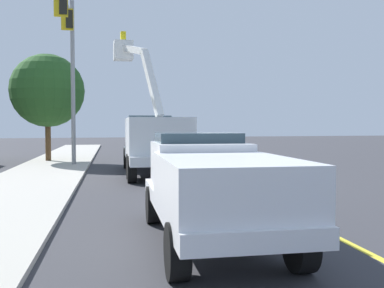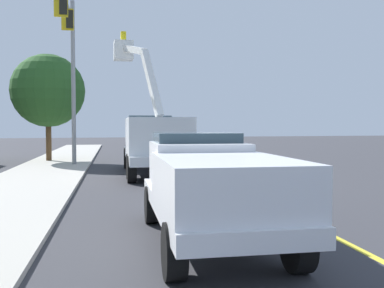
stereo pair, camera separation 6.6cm
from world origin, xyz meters
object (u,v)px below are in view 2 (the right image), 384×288
(traffic_cone_mid_rear, at_px, (211,171))
(utility_bucket_truck, at_px, (153,139))
(traffic_cone_mid_front, at_px, (246,193))
(passing_minivan, at_px, (212,144))
(traffic_cone_trailing, at_px, (178,158))
(traffic_signal_mast, at_px, (70,51))
(service_pickup_truck, at_px, (211,184))

(traffic_cone_mid_rear, bearing_deg, utility_bucket_truck, 35.82)
(traffic_cone_mid_front, bearing_deg, passing_minivan, -13.44)
(traffic_cone_trailing, bearing_deg, utility_bucket_truck, 152.73)
(traffic_cone_mid_front, relative_size, traffic_signal_mast, 0.08)
(service_pickup_truck, height_order, passing_minivan, service_pickup_truck)
(traffic_cone_mid_front, height_order, traffic_cone_mid_rear, traffic_cone_mid_rear)
(passing_minivan, height_order, traffic_signal_mast, traffic_signal_mast)
(passing_minivan, relative_size, traffic_cone_mid_rear, 6.94)
(passing_minivan, bearing_deg, service_pickup_truck, 163.26)
(passing_minivan, bearing_deg, utility_bucket_truck, 146.99)
(service_pickup_truck, bearing_deg, traffic_cone_mid_rear, -16.47)
(utility_bucket_truck, xyz_separation_m, traffic_cone_mid_rear, (-2.68, -1.94, -1.26))
(passing_minivan, bearing_deg, traffic_cone_mid_rear, 163.03)
(utility_bucket_truck, relative_size, traffic_cone_trailing, 10.95)
(traffic_cone_mid_rear, relative_size, traffic_signal_mast, 0.08)
(passing_minivan, relative_size, traffic_cone_mid_front, 7.01)
(service_pickup_truck, distance_m, traffic_cone_mid_front, 4.16)
(traffic_cone_trailing, bearing_deg, traffic_cone_mid_front, 176.72)
(traffic_cone_mid_front, xyz_separation_m, traffic_signal_mast, (10.89, 5.00, 5.52))
(traffic_cone_mid_front, distance_m, traffic_cone_trailing, 12.16)
(passing_minivan, height_order, traffic_cone_trailing, passing_minivan)
(utility_bucket_truck, bearing_deg, passing_minivan, -33.01)
(service_pickup_truck, height_order, traffic_signal_mast, traffic_signal_mast)
(traffic_signal_mast, bearing_deg, service_pickup_truck, -168.49)
(traffic_cone_trailing, distance_m, traffic_signal_mast, 8.01)
(traffic_cone_mid_front, relative_size, traffic_cone_mid_rear, 0.99)
(traffic_cone_mid_front, bearing_deg, traffic_signal_mast, 24.67)
(traffic_cone_mid_rear, bearing_deg, traffic_cone_trailing, -0.67)
(traffic_cone_mid_rear, height_order, traffic_cone_trailing, traffic_cone_trailing)
(utility_bucket_truck, bearing_deg, traffic_cone_trailing, -27.27)
(service_pickup_truck, relative_size, traffic_cone_mid_front, 8.17)
(service_pickup_truck, distance_m, traffic_signal_mast, 15.46)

